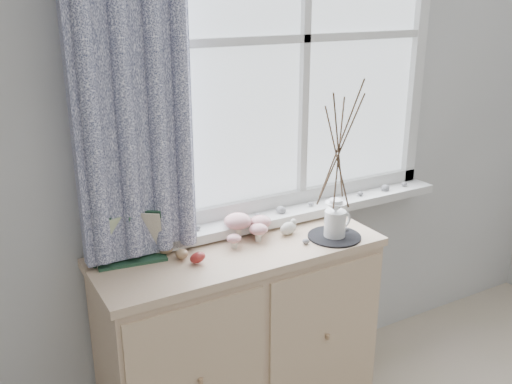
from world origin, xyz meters
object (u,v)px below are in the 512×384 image
(botanical_book, at_px, (132,239))
(toadstool_cluster, at_px, (247,225))
(sideboard, at_px, (241,338))
(twig_pitcher, at_px, (339,147))

(botanical_book, xyz_separation_m, toadstool_cluster, (0.49, 0.00, -0.04))
(sideboard, relative_size, toadstool_cluster, 5.06)
(sideboard, bearing_deg, toadstool_cluster, 45.89)
(twig_pitcher, bearing_deg, toadstool_cluster, 144.60)
(botanical_book, relative_size, twig_pitcher, 0.44)
(sideboard, bearing_deg, botanical_book, 169.84)
(botanical_book, height_order, toadstool_cluster, botanical_book)
(sideboard, distance_m, twig_pitcher, 0.92)
(toadstool_cluster, height_order, twig_pitcher, twig_pitcher)
(botanical_book, relative_size, toadstool_cluster, 1.27)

